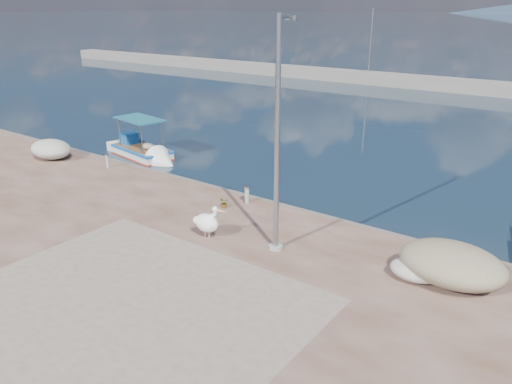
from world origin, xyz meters
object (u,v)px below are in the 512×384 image
Objects in this scene: lamp_post at (278,147)px; boat_left at (142,153)px; bollard_near at (247,194)px; pelican at (207,222)px.

boat_left is at bearing 156.03° from lamp_post.
bollard_near is at bearing -8.40° from boat_left.
lamp_post is 10.01× the size of bollard_near.
lamp_post is 4.94m from bollard_near.
boat_left is 7.54× the size of bollard_near.
pelican is 0.17× the size of lamp_post.
lamp_post is (12.62, -5.61, 3.61)m from boat_left.
pelican is 3.63m from lamp_post.
lamp_post is at bearing -14.48° from boat_left.
lamp_post reaches higher than bollard_near.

